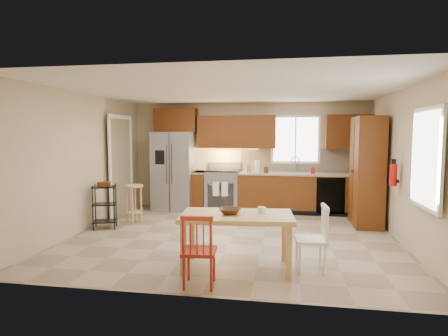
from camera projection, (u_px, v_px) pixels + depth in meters
name	position (u px, v px, depth m)	size (l,w,h in m)	color
floor	(233.00, 236.00, 6.50)	(5.50, 5.50, 0.00)	tan
ceiling	(233.00, 90.00, 6.28)	(5.50, 5.00, 0.02)	silver
wall_back	(248.00, 156.00, 8.85)	(5.50, 0.02, 2.50)	#CCB793
wall_front	(200.00, 183.00, 3.94)	(5.50, 0.02, 2.50)	#CCB793
wall_left	(85.00, 162.00, 6.84)	(0.02, 5.00, 2.50)	#CCB793
wall_right	(404.00, 167.00, 5.94)	(0.02, 5.00, 2.50)	#CCB793
refrigerator	(174.00, 171.00, 8.79)	(0.92, 0.75, 1.82)	gray
range_stove	(223.00, 191.00, 8.70)	(0.76, 0.63, 0.92)	gray
base_cabinet_narrow	(200.00, 190.00, 8.80)	(0.30, 0.60, 0.90)	#5F2A11
base_cabinet_run	(304.00, 193.00, 8.41)	(2.92, 0.60, 0.90)	#5F2A11
dishwasher	(331.00, 196.00, 8.03)	(0.60, 0.02, 0.78)	black
backsplash	(304.00, 160.00, 8.63)	(2.92, 0.03, 0.55)	beige
upper_over_fridge	(176.00, 120.00, 8.88)	(1.00, 0.35, 0.55)	#5C2B0F
upper_left_block	(237.00, 132.00, 8.67)	(1.80, 0.35, 0.75)	#5C2B0F
upper_right_block	(349.00, 132.00, 8.26)	(1.00, 0.35, 0.75)	#5C2B0F
window_back	(296.00, 139.00, 8.61)	(1.12, 0.04, 1.12)	white
sink	(295.00, 175.00, 8.41)	(0.62, 0.46, 0.16)	gray
undercab_glow	(224.00, 149.00, 8.73)	(1.60, 0.30, 0.01)	#FFBF66
soap_bottle	(313.00, 169.00, 8.23)	(0.09, 0.09, 0.19)	#AD0F0C
paper_towel	(257.00, 167.00, 8.48)	(0.12, 0.12, 0.28)	white
canister_steel	(249.00, 169.00, 8.52)	(0.11, 0.11, 0.18)	gray
canister_wood	(266.00, 170.00, 8.43)	(0.10, 0.10, 0.14)	#502D15
pantry	(367.00, 172.00, 7.19)	(0.50, 0.95, 2.10)	#5F2A11
fire_extinguisher	(393.00, 175.00, 6.12)	(0.12, 0.12, 0.36)	#AD0F0C
window_right	(427.00, 158.00, 4.80)	(0.04, 1.02, 1.32)	white
doorway	(120.00, 167.00, 8.13)	(0.04, 0.95, 2.10)	#8C7A59
dining_table	(237.00, 242.00, 4.90)	(1.45, 0.82, 0.71)	tan
chair_red	(199.00, 250.00, 4.31)	(0.40, 0.40, 0.85)	#AA2C1A
chair_white	(311.00, 239.00, 4.79)	(0.40, 0.40, 0.85)	white
table_bowl	(230.00, 214.00, 4.89)	(0.29, 0.29, 0.07)	#502D15
table_jar	(262.00, 212.00, 4.90)	(0.10, 0.10, 0.12)	white
bar_stool	(134.00, 204.00, 7.43)	(0.37, 0.37, 0.77)	tan
utility_cart	(105.00, 207.00, 6.99)	(0.42, 0.32, 0.83)	black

